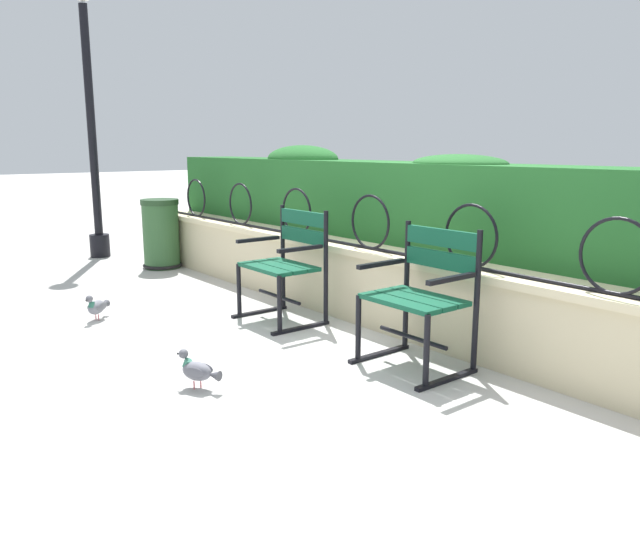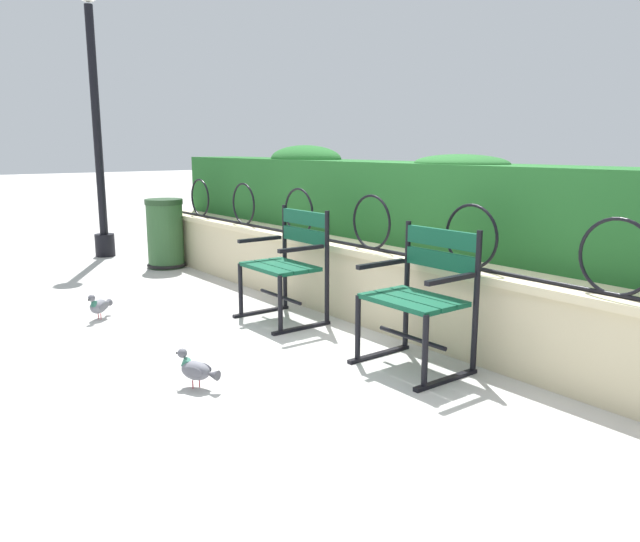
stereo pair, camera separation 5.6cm
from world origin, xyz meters
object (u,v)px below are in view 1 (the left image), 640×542
Objects in this scene: pigeon_far_side at (97,306)px; park_chair_left at (287,262)px; pigeon_near_chairs at (198,370)px; park_chair_right at (422,293)px; trash_bin at (161,235)px; lamppost at (91,117)px.

park_chair_left is at bearing 52.18° from pigeon_far_side.
pigeon_near_chairs is 1.79m from pigeon_far_side.
park_chair_right is 4.02m from trash_bin.
park_chair_right reaches higher than pigeon_far_side.
pigeon_near_chairs and pigeon_far_side have the same top height.
park_chair_left is 1.38m from park_chair_right.
pigeon_near_chairs is (0.86, -1.24, -0.36)m from park_chair_left.
pigeon_far_side is at bearing -127.82° from park_chair_left.
park_chair_left is at bearing -177.90° from park_chair_right.
park_chair_left is 3.22× the size of pigeon_near_chairs.
park_chair_right is at bearing 2.56° from lamppost.
pigeon_near_chairs is 0.35× the size of trash_bin.
park_chair_right reaches higher than pigeon_near_chairs.
lamppost is at bearing -177.27° from park_chair_left.
trash_bin is (-3.50, 1.36, 0.26)m from pigeon_near_chairs.
park_chair_left is at bearing 124.95° from pigeon_near_chairs.
park_chair_left is at bearing -2.71° from trash_bin.
pigeon_near_chairs is 3.77m from trash_bin.
park_chair_right is 1.13× the size of trash_bin.
lamppost reaches higher than pigeon_far_side.
pigeon_near_chairs is at bearing -111.96° from park_chair_right.
pigeon_far_side is 2.18m from trash_bin.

